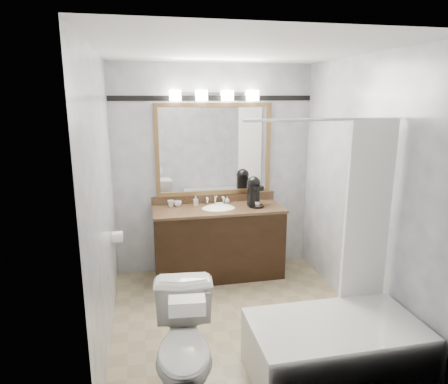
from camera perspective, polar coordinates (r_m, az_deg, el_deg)
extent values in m
cube|color=#9A8B68|center=(4.10, 2.10, -17.76)|extent=(2.40, 2.60, 0.01)
cube|color=white|center=(3.52, 2.47, 19.74)|extent=(2.40, 2.60, 0.01)
cube|color=silver|center=(4.86, -1.47, 3.18)|extent=(2.40, 0.01, 2.50)
cube|color=silver|center=(2.42, 9.85, -7.84)|extent=(2.40, 0.01, 2.50)
cube|color=silver|center=(3.52, -17.11, -1.44)|extent=(0.01, 2.60, 2.50)
cube|color=silver|center=(4.07, 18.97, 0.39)|extent=(0.01, 2.60, 2.50)
cube|color=black|center=(4.81, -0.78, -7.33)|extent=(1.50, 0.55, 0.82)
cube|color=brown|center=(4.67, -0.80, -2.46)|extent=(1.53, 0.58, 0.03)
cube|color=brown|center=(4.91, -1.41, -0.88)|extent=(1.53, 0.03, 0.10)
ellipsoid|color=white|center=(4.68, -0.80, -2.64)|extent=(0.44, 0.34, 0.14)
cube|color=olive|center=(4.75, -1.48, 12.35)|extent=(1.40, 0.04, 0.05)
cube|color=olive|center=(4.89, -1.40, -0.04)|extent=(1.40, 0.04, 0.05)
cube|color=olive|center=(4.72, -9.56, 5.76)|extent=(0.05, 0.04, 1.00)
cube|color=olive|center=(4.96, 6.30, 6.24)|extent=(0.05, 0.04, 1.00)
cube|color=white|center=(4.80, -1.45, 6.07)|extent=(1.30, 0.01, 1.00)
cube|color=silver|center=(4.74, -1.46, 13.86)|extent=(0.90, 0.05, 0.03)
cube|color=white|center=(4.63, -6.98, 13.53)|extent=(0.12, 0.12, 0.12)
cube|color=white|center=(4.67, -3.21, 13.60)|extent=(0.12, 0.12, 0.12)
cube|color=white|center=(4.72, 0.49, 13.62)|extent=(0.12, 0.12, 0.12)
cube|color=white|center=(4.80, 4.10, 13.59)|extent=(0.12, 0.12, 0.12)
cube|color=black|center=(4.77, -1.51, 13.26)|extent=(2.40, 0.01, 0.06)
cube|color=white|center=(3.42, 15.45, -20.80)|extent=(1.30, 0.72, 0.45)
cylinder|color=silver|center=(3.18, 14.29, 9.99)|extent=(1.30, 0.02, 0.02)
cube|color=white|center=(3.50, 19.82, -3.01)|extent=(0.40, 0.04, 1.55)
cylinder|color=white|center=(4.31, -14.99, -6.22)|extent=(0.11, 0.12, 0.12)
imported|color=white|center=(3.03, -5.58, -21.32)|extent=(0.51, 0.81, 0.79)
cube|color=white|center=(2.62, -5.30, -15.84)|extent=(0.24, 0.15, 0.09)
cylinder|color=black|center=(4.72, 4.62, -2.01)|extent=(0.19, 0.19, 0.02)
cylinder|color=black|center=(4.74, 4.22, -0.28)|extent=(0.15, 0.15, 0.27)
sphere|color=black|center=(4.71, 4.24, 1.30)|extent=(0.16, 0.16, 0.16)
cube|color=black|center=(4.65, 4.82, 0.55)|extent=(0.13, 0.13, 0.05)
cylinder|color=silver|center=(4.70, 4.77, -1.71)|extent=(0.06, 0.06, 0.06)
imported|color=white|center=(4.76, -6.61, -1.66)|extent=(0.11, 0.11, 0.07)
imported|color=white|center=(4.76, -7.59, -1.63)|extent=(0.10, 0.10, 0.07)
imported|color=white|center=(4.77, -4.06, -1.26)|extent=(0.05, 0.06, 0.12)
imported|color=white|center=(4.87, 0.45, -1.14)|extent=(0.08, 0.08, 0.08)
cube|color=beige|center=(4.79, -0.70, -1.72)|extent=(0.09, 0.06, 0.03)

